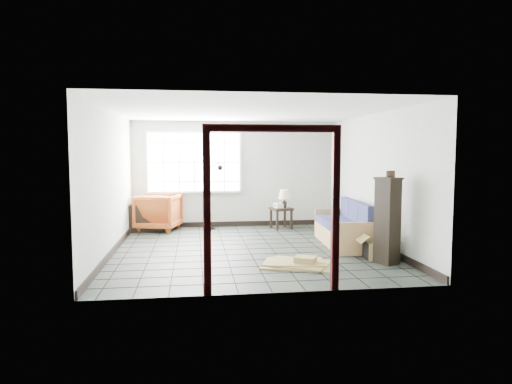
{
  "coord_description": "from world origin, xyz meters",
  "views": [
    {
      "loc": [
        -1.01,
        -8.51,
        1.84
      ],
      "look_at": [
        0.19,
        0.3,
        1.07
      ],
      "focal_mm": 32.0,
      "sensor_mm": 36.0,
      "label": 1
    }
  ],
  "objects": [
    {
      "name": "cardboard_pile",
      "position": [
        0.66,
        -1.38,
        0.04
      ],
      "size": [
        1.33,
        1.13,
        0.16
      ],
      "rotation": [
        0.0,
        0.0,
        -0.39
      ],
      "color": "olive",
      "rests_on": "ground"
    },
    {
      "name": "armchair",
      "position": [
        -1.85,
        2.4,
        0.47
      ],
      "size": [
        1.12,
        1.07,
        0.95
      ],
      "primitive_type": "imported",
      "rotation": [
        0.0,
        0.0,
        2.87
      ],
      "color": "maroon",
      "rests_on": "ground"
    },
    {
      "name": "side_table",
      "position": [
        1.06,
        2.2,
        0.42
      ],
      "size": [
        0.56,
        0.56,
        0.51
      ],
      "rotation": [
        0.0,
        0.0,
        0.24
      ],
      "color": "black",
      "rests_on": "ground"
    },
    {
      "name": "projector",
      "position": [
        1.06,
        2.22,
        0.56
      ],
      "size": [
        0.34,
        0.3,
        0.11
      ],
      "rotation": [
        0.0,
        0.0,
        0.25
      ],
      "color": "silver",
      "rests_on": "side_table"
    },
    {
      "name": "room_shell",
      "position": [
        0.0,
        0.03,
        1.68
      ],
      "size": [
        5.02,
        5.52,
        2.61
      ],
      "color": "#A4AAA3",
      "rests_on": "ground"
    },
    {
      "name": "tall_shelf",
      "position": [
        2.15,
        -1.42,
        0.73
      ],
      "size": [
        0.42,
        0.47,
        1.43
      ],
      "rotation": [
        0.0,
        0.0,
        0.37
      ],
      "color": "black",
      "rests_on": "ground"
    },
    {
      "name": "open_box",
      "position": [
        2.15,
        -1.08,
        0.15
      ],
      "size": [
        0.76,
        0.41,
        0.41
      ],
      "rotation": [
        0.0,
        0.0,
        -0.08
      ],
      "color": "olive",
      "rests_on": "ground"
    },
    {
      "name": "pot",
      "position": [
        2.18,
        -1.42,
        1.49
      ],
      "size": [
        0.19,
        0.19,
        0.11
      ],
      "rotation": [
        0.0,
        0.0,
        0.42
      ],
      "color": "black",
      "rests_on": "tall_shelf"
    },
    {
      "name": "window_panel",
      "position": [
        -1.0,
        2.7,
        1.6
      ],
      "size": [
        2.32,
        0.08,
        1.52
      ],
      "color": "silver",
      "rests_on": "ground"
    },
    {
      "name": "doorway_trim",
      "position": [
        0.0,
        -2.7,
        1.38
      ],
      "size": [
        1.8,
        0.08,
        2.2
      ],
      "color": "#360C0E",
      "rests_on": "ground"
    },
    {
      "name": "table_lamp",
      "position": [
        1.13,
        2.16,
        0.82
      ],
      "size": [
        0.36,
        0.36,
        0.44
      ],
      "rotation": [
        0.0,
        0.0,
        -0.34
      ],
      "color": "black",
      "rests_on": "side_table"
    },
    {
      "name": "console_shelf",
      "position": [
        -2.15,
        2.26,
        0.32
      ],
      "size": [
        0.84,
        0.39,
        0.63
      ],
      "rotation": [
        0.0,
        0.0,
        0.1
      ],
      "color": "black",
      "rests_on": "ground"
    },
    {
      "name": "ground",
      "position": [
        0.0,
        0.0,
        0.0
      ],
      "size": [
        5.5,
        5.5,
        0.0
      ],
      "primitive_type": "plane",
      "color": "black",
      "rests_on": "ground"
    },
    {
      "name": "futon_sofa",
      "position": [
        1.99,
        0.15,
        0.32
      ],
      "size": [
        0.86,
        2.02,
        0.88
      ],
      "rotation": [
        0.0,
        0.0,
        -0.06
      ],
      "color": "#A77F4B",
      "rests_on": "ground"
    },
    {
      "name": "floor_lamp",
      "position": [
        -0.52,
        2.39,
        0.86
      ],
      "size": [
        0.49,
        0.31,
        1.61
      ],
      "rotation": [
        0.0,
        0.0,
        0.32
      ],
      "color": "black",
      "rests_on": "ground"
    }
  ]
}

